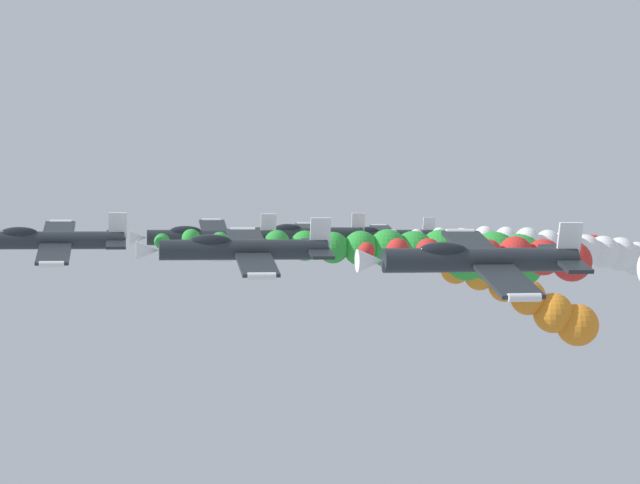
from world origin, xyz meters
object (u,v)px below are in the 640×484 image
object	(u,v)px
airplane_left_outer	(477,259)
airplane_right_outer	(307,234)
airplane_right_inner	(208,237)
airplane_lead	(47,240)
airplane_left_inner	(241,249)
airplane_high_slot	(384,235)

from	to	relation	value
airplane_left_outer	airplane_right_outer	world-z (taller)	airplane_right_outer
airplane_right_inner	airplane_left_outer	bearing A→B (deg)	-162.36
airplane_lead	airplane_right_inner	xyz separation A→B (m)	(9.21, -10.55, 0.06)
airplane_right_outer	airplane_left_inner	bearing A→B (deg)	164.30
airplane_left_inner	airplane_right_outer	xyz separation A→B (m)	(31.09, -8.74, 0.61)
airplane_left_inner	airplane_high_slot	xyz separation A→B (m)	(41.16, -17.66, 0.37)
airplane_lead	airplane_right_outer	world-z (taller)	airplane_right_outer
airplane_right_inner	airplane_left_outer	size ratio (longest dim) A/B	1.00
airplane_left_inner	airplane_right_inner	world-z (taller)	airplane_right_inner
airplane_right_inner	airplane_high_slot	bearing A→B (deg)	-39.94
airplane_lead	airplane_left_outer	xyz separation A→B (m)	(-21.59, -20.35, -0.65)
airplane_lead	airplane_left_inner	world-z (taller)	airplane_lead
airplane_lead	airplane_right_inner	world-z (taller)	airplane_right_inner
airplane_left_inner	airplane_right_outer	bearing A→B (deg)	-15.70
airplane_right_inner	airplane_left_outer	world-z (taller)	airplane_right_inner
airplane_left_inner	airplane_left_outer	world-z (taller)	airplane_left_inner
airplane_left_outer	airplane_high_slot	bearing A→B (deg)	-8.86
airplane_left_inner	airplane_left_outer	xyz separation A→B (m)	(-11.06, -9.52, -0.27)
airplane_left_inner	airplane_high_slot	bearing A→B (deg)	-23.22
airplane_lead	airplane_left_inner	xyz separation A→B (m)	(-10.52, -10.83, -0.39)
airplane_left_outer	airplane_right_inner	bearing A→B (deg)	17.64
airplane_left_outer	airplane_high_slot	size ratio (longest dim) A/B	1.00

